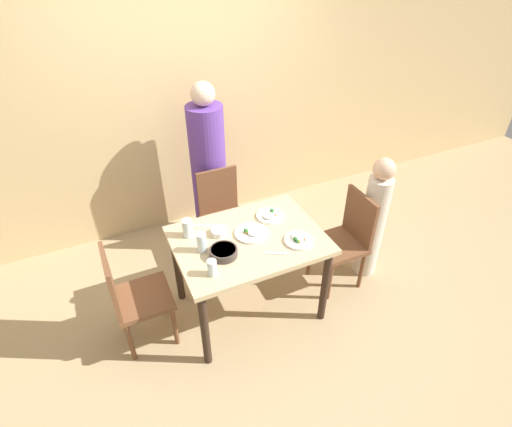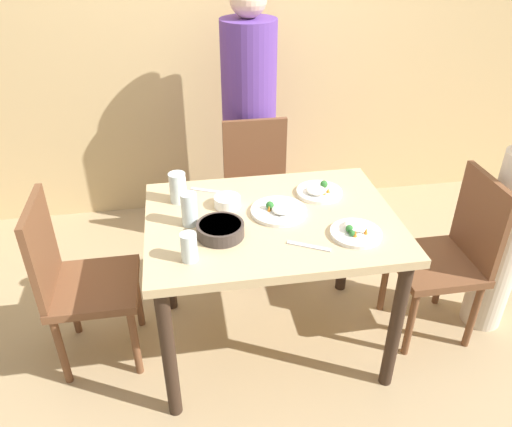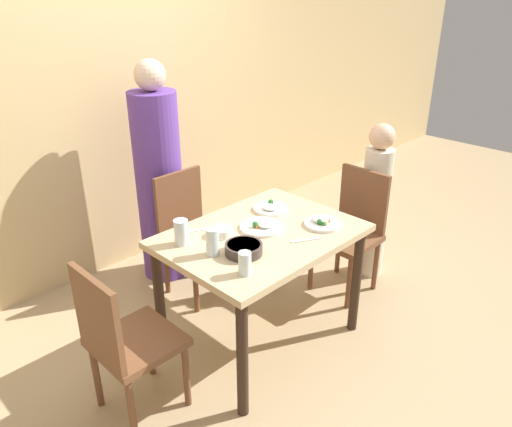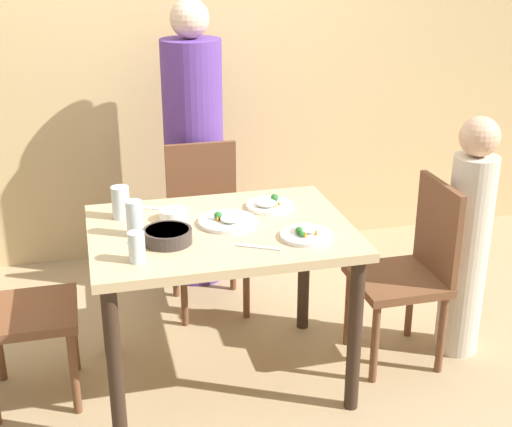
{
  "view_description": "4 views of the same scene",
  "coord_description": "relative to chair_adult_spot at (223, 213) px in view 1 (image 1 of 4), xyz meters",
  "views": [
    {
      "loc": [
        -0.92,
        -2.12,
        2.64
      ],
      "look_at": [
        0.08,
        0.04,
        0.93
      ],
      "focal_mm": 28.0,
      "sensor_mm": 36.0,
      "label": 1
    },
    {
      "loc": [
        -0.38,
        -1.83,
        1.93
      ],
      "look_at": [
        -0.08,
        -0.03,
        0.8
      ],
      "focal_mm": 35.0,
      "sensor_mm": 36.0,
      "label": 2
    },
    {
      "loc": [
        -1.82,
        -1.75,
        2.06
      ],
      "look_at": [
        -0.03,
        0.01,
        0.88
      ],
      "focal_mm": 35.0,
      "sensor_mm": 36.0,
      "label": 3
    },
    {
      "loc": [
        -0.53,
        -2.74,
        1.93
      ],
      "look_at": [
        0.14,
        -0.05,
        0.83
      ],
      "focal_mm": 50.0,
      "sensor_mm": 36.0,
      "label": 4
    }
  ],
  "objects": [
    {
      "name": "bowl_rice_small",
      "position": [
        -0.25,
        -0.61,
        0.31
      ],
      "size": [
        0.12,
        0.12,
        0.05
      ],
      "color": "white",
      "rests_on": "dining_table"
    },
    {
      "name": "plate_rice_child",
      "position": [
        -0.03,
        -0.71,
        0.29
      ],
      "size": [
        0.25,
        0.25,
        0.05
      ],
      "color": "white",
      "rests_on": "dining_table"
    },
    {
      "name": "plate_noodles",
      "position": [
        0.25,
        -0.93,
        0.3
      ],
      "size": [
        0.22,
        0.22,
        0.05
      ],
      "color": "white",
      "rests_on": "dining_table"
    },
    {
      "name": "glass_water_center",
      "position": [
        -0.44,
        -0.99,
        0.34
      ],
      "size": [
        0.06,
        0.06,
        0.12
      ],
      "color": "silver",
      "rests_on": "dining_table"
    },
    {
      "name": "person_child",
      "position": [
        1.1,
        -0.78,
        0.09
      ],
      "size": [
        0.21,
        0.21,
        1.17
      ],
      "color": "beige",
      "rests_on": "ground_plane"
    },
    {
      "name": "person_adult",
      "position": [
        0.0,
        0.34,
        0.27
      ],
      "size": [
        0.33,
        0.33,
        1.6
      ],
      "color": "#5B3893",
      "rests_on": "ground_plane"
    },
    {
      "name": "glass_water_short",
      "position": [
        -0.42,
        -0.74,
        0.35
      ],
      "size": [
        0.07,
        0.07,
        0.15
      ],
      "color": "silver",
      "rests_on": "dining_table"
    },
    {
      "name": "wall_back",
      "position": [
        -0.07,
        0.75,
        0.88
      ],
      "size": [
        10.0,
        0.06,
        2.7
      ],
      "color": "tan",
      "rests_on": "ground_plane"
    },
    {
      "name": "ground_plane",
      "position": [
        -0.07,
        -0.75,
        -0.47
      ],
      "size": [
        10.0,
        10.0,
        0.0
      ],
      "primitive_type": "plane",
      "color": "tan"
    },
    {
      "name": "spoon_steel",
      "position": [
        -0.32,
        -0.46,
        0.28
      ],
      "size": [
        0.17,
        0.09,
        0.01
      ],
      "color": "silver",
      "rests_on": "dining_table"
    },
    {
      "name": "fork_steel",
      "position": [
        0.04,
        -0.99,
        0.28
      ],
      "size": [
        0.17,
        0.1,
        0.01
      ],
      "color": "silver",
      "rests_on": "dining_table"
    },
    {
      "name": "chair_adult_spot",
      "position": [
        0.0,
        0.0,
        0.0
      ],
      "size": [
        0.4,
        0.4,
        0.88
      ],
      "color": "brown",
      "rests_on": "ground_plane"
    },
    {
      "name": "bowl_curry",
      "position": [
        -0.3,
        -0.85,
        0.31
      ],
      "size": [
        0.2,
        0.2,
        0.06
      ],
      "color": "#3D332D",
      "rests_on": "dining_table"
    },
    {
      "name": "plate_rice_adult",
      "position": [
        0.2,
        -0.57,
        0.29
      ],
      "size": [
        0.22,
        0.22,
        0.05
      ],
      "color": "white",
      "rests_on": "dining_table"
    },
    {
      "name": "chair_empty_left",
      "position": [
        -0.96,
        -0.68,
        0.0
      ],
      "size": [
        0.4,
        0.4,
        0.88
      ],
      "rotation": [
        0.0,
        0.0,
        1.57
      ],
      "color": "brown",
      "rests_on": "ground_plane"
    },
    {
      "name": "dining_table",
      "position": [
        -0.07,
        -0.75,
        0.18
      ],
      "size": [
        1.11,
        0.82,
        0.75
      ],
      "color": "tan",
      "rests_on": "ground_plane"
    },
    {
      "name": "glass_water_tall",
      "position": [
        -0.47,
        -0.53,
        0.35
      ],
      "size": [
        0.08,
        0.08,
        0.14
      ],
      "color": "silver",
      "rests_on": "dining_table"
    },
    {
      "name": "chair_child_spot",
      "position": [
        0.83,
        -0.78,
        0.0
      ],
      "size": [
        0.4,
        0.4,
        0.88
      ],
      "rotation": [
        0.0,
        0.0,
        -1.57
      ],
      "color": "brown",
      "rests_on": "ground_plane"
    }
  ]
}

